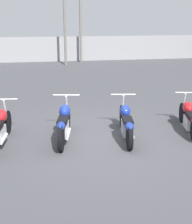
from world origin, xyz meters
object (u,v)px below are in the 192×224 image
motorcycle_slot_4 (189,117)px  motorcycle_slot_3 (126,123)px  light_pole_right (64,2)px  motorcycle_slot_2 (64,123)px  motorcycle_slot_1 (0,128)px

motorcycle_slot_4 → motorcycle_slot_3: bearing=-161.8°
light_pole_right → motorcycle_slot_3: size_ratio=2.87×
motorcycle_slot_2 → motorcycle_slot_3: motorcycle_slot_2 is taller
light_pole_right → motorcycle_slot_3: bearing=-87.5°
motorcycle_slot_3 → motorcycle_slot_4: bearing=13.7°
motorcycle_slot_1 → motorcycle_slot_3: (3.16, -0.10, -0.02)m
motorcycle_slot_1 → motorcycle_slot_4: bearing=7.7°
light_pole_right → motorcycle_slot_3: 13.20m
motorcycle_slot_1 → motorcycle_slot_2: bearing=8.1°
light_pole_right → motorcycle_slot_2: (-1.03, -12.61, -3.37)m
motorcycle_slot_3 → motorcycle_slot_4: size_ratio=1.10×
motorcycle_slot_1 → motorcycle_slot_3: 3.16m
motorcycle_slot_1 → motorcycle_slot_2: (1.57, 0.03, 0.01)m
motorcycle_slot_1 → motorcycle_slot_2: motorcycle_slot_2 is taller
light_pole_right → motorcycle_slot_4: 13.24m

